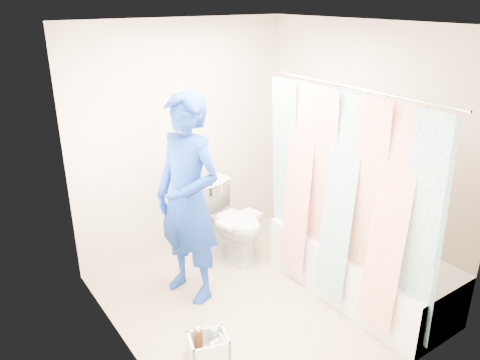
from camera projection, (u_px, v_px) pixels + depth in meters
floor at (257, 300)px, 4.26m from camera, size 2.60×2.60×0.00m
ceiling at (262, 24)px, 3.37m from camera, size 2.40×2.60×0.02m
wall_back at (183, 140)px, 4.81m from camera, size 2.40×0.02×2.40m
wall_front at (389, 243)px, 2.83m from camera, size 2.40×0.02×2.40m
wall_left at (119, 215)px, 3.18m from camera, size 0.02×2.60×2.40m
wall_right at (360, 152)px, 4.46m from camera, size 0.02×2.60×2.40m
bathtub at (359, 267)px, 4.29m from camera, size 0.70×1.75×0.50m
curtain_rod at (351, 87)px, 3.49m from camera, size 0.02×1.90×0.02m
shower_curtain at (341, 201)px, 3.84m from camera, size 0.06×1.75×1.80m
toilet at (231, 221)px, 4.87m from camera, size 0.57×0.84×0.79m
tank_lid at (239, 219)px, 4.76m from camera, size 0.52×0.29×0.04m
tank_internals at (213, 183)px, 4.84m from camera, size 0.19×0.07×0.26m
plumber at (188, 200)px, 4.04m from camera, size 0.63×0.79×1.89m
cleaning_caddy at (210, 347)px, 3.59m from camera, size 0.35×0.31×0.22m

